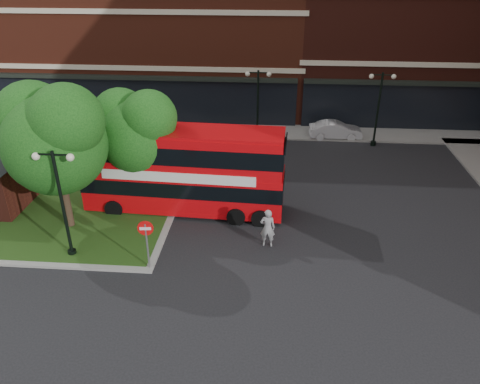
# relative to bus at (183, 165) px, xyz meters

# --- Properties ---
(ground) EXTENTS (120.00, 120.00, 0.00)m
(ground) POSITION_rel_bus_xyz_m (1.28, -4.71, -2.51)
(ground) COLOR black
(ground) RESTS_ON ground
(pavement_far) EXTENTS (44.00, 3.00, 0.12)m
(pavement_far) POSITION_rel_bus_xyz_m (1.28, 11.79, -2.45)
(pavement_far) COLOR slate
(pavement_far) RESTS_ON ground
(terrace_far_left) EXTENTS (26.00, 12.00, 14.00)m
(terrace_far_left) POSITION_rel_bus_xyz_m (-6.72, 19.29, 4.49)
(terrace_far_left) COLOR maroon
(terrace_far_left) RESTS_ON ground
(terrace_far_right) EXTENTS (18.00, 12.00, 16.00)m
(terrace_far_right) POSITION_rel_bus_xyz_m (15.28, 19.29, 5.49)
(terrace_far_right) COLOR #471911
(terrace_far_right) RESTS_ON ground
(traffic_island) EXTENTS (12.60, 7.60, 0.15)m
(traffic_island) POSITION_rel_bus_xyz_m (-6.72, -1.71, -2.45)
(traffic_island) COLOR gray
(traffic_island) RESTS_ON ground
(tree_island_west) EXTENTS (5.40, 4.71, 7.21)m
(tree_island_west) POSITION_rel_bus_xyz_m (-5.32, -2.14, 2.28)
(tree_island_west) COLOR #2D2116
(tree_island_west) RESTS_ON ground
(tree_island_east) EXTENTS (4.46, 3.90, 6.29)m
(tree_island_east) POSITION_rel_bus_xyz_m (-2.30, 0.35, 1.73)
(tree_island_east) COLOR #2D2116
(tree_island_east) RESTS_ON ground
(lamp_island) EXTENTS (1.72, 0.36, 5.00)m
(lamp_island) POSITION_rel_bus_xyz_m (-4.22, -4.51, 0.31)
(lamp_island) COLOR black
(lamp_island) RESTS_ON ground
(lamp_far_left) EXTENTS (1.72, 0.36, 5.00)m
(lamp_far_left) POSITION_rel_bus_xyz_m (3.28, 9.79, 0.31)
(lamp_far_left) COLOR black
(lamp_far_left) RESTS_ON ground
(lamp_far_right) EXTENTS (1.72, 0.36, 5.00)m
(lamp_far_right) POSITION_rel_bus_xyz_m (11.28, 9.79, 0.31)
(lamp_far_right) COLOR black
(lamp_far_right) RESTS_ON ground
(bus) EXTENTS (10.14, 2.80, 3.83)m
(bus) POSITION_rel_bus_xyz_m (0.00, 0.00, 0.00)
(bus) COLOR red
(bus) RESTS_ON ground
(woman) EXTENTS (0.68, 0.45, 1.87)m
(woman) POSITION_rel_bus_xyz_m (4.32, -3.02, -1.58)
(woman) COLOR gray
(woman) RESTS_ON ground
(car_silver) EXTENTS (3.67, 1.60, 1.23)m
(car_silver) POSITION_rel_bus_xyz_m (0.16, 9.79, -1.90)
(car_silver) COLOR silver
(car_silver) RESTS_ON ground
(car_white) EXTENTS (3.75, 1.43, 1.22)m
(car_white) POSITION_rel_bus_xyz_m (8.78, 10.96, -1.90)
(car_white) COLOR silver
(car_white) RESTS_ON ground
(no_entry_sign) EXTENTS (0.66, 0.11, 2.38)m
(no_entry_sign) POSITION_rel_bus_xyz_m (-0.58, -5.21, -0.82)
(no_entry_sign) COLOR slate
(no_entry_sign) RESTS_ON ground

